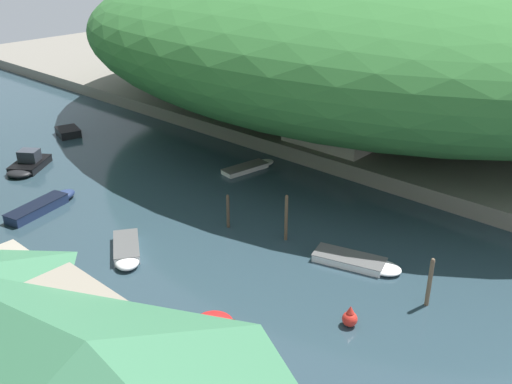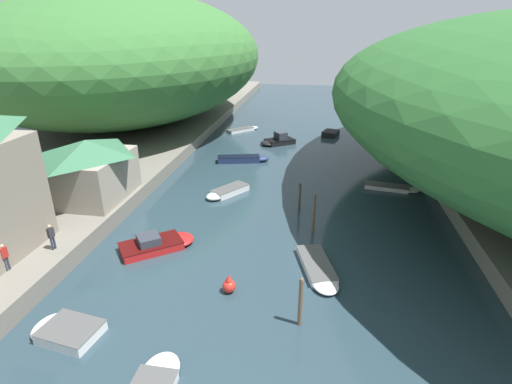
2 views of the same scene
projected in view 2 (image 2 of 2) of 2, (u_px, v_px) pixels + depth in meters
water_surface at (295, 177)px, 39.95m from camera, size 130.00×130.00×0.00m
left_bank at (78, 159)px, 43.18m from camera, size 22.00×120.00×1.24m
hillside_left at (128, 58)px, 55.11m from camera, size 35.76×50.07×17.16m
boathouse_shed at (90, 168)px, 31.32m from camera, size 5.68×6.97×4.75m
right_bank_cottage at (497, 165)px, 31.30m from camera, size 5.59×8.01×5.23m
boat_open_rowboat at (319, 270)px, 24.45m from camera, size 2.97×5.39×0.47m
boat_far_upstream at (277, 141)px, 50.61m from camera, size 4.81×4.28×1.52m
boat_navy_launch at (331, 133)px, 54.57m from camera, size 2.65×3.51×0.71m
boat_red_skiff at (159, 243)px, 27.18m from camera, size 5.23×4.68×1.13m
boat_far_right_bank at (64, 330)px, 19.60m from camera, size 3.66×2.54×0.58m
boat_cabin_cruiser at (226, 192)px, 35.63m from camera, size 3.69×4.42×0.58m
boat_mid_channel at (245, 159)px, 44.19m from camera, size 5.87×2.65×0.67m
boat_white_cruiser at (393, 188)px, 36.79m from camera, size 5.01×2.06×0.41m
boat_moored_right at (244, 129)px, 56.97m from camera, size 4.43×4.47×0.44m
mooring_post_nearest at (301, 302)px, 19.86m from camera, size 0.23×0.23×2.83m
mooring_post_fourth at (314, 214)px, 28.67m from camera, size 0.21×0.21×3.12m
mooring_post_farthest at (300, 196)px, 32.52m from camera, size 0.22×0.22×2.35m
channel_buoy_near at (229, 285)px, 22.69m from camera, size 0.77×0.77×1.16m
person_on_quay at (4, 255)px, 22.32m from camera, size 0.28×0.41×1.69m
person_by_boathouse at (51, 235)px, 24.45m from camera, size 0.31×0.42×1.69m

